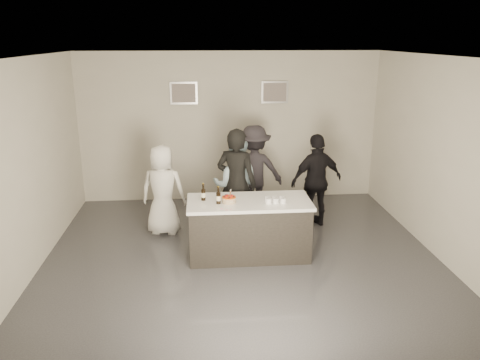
{
  "coord_description": "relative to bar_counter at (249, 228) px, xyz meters",
  "views": [
    {
      "loc": [
        -0.57,
        -6.34,
        3.26
      ],
      "look_at": [
        0.0,
        0.5,
        1.15
      ],
      "focal_mm": 35.0,
      "sensor_mm": 36.0,
      "label": 1
    }
  ],
  "objects": [
    {
      "name": "wall_left",
      "position": [
        -3.12,
        -0.25,
        1.05
      ],
      "size": [
        0.04,
        6.0,
        3.0
      ],
      "primitive_type": "cube",
      "color": "beige",
      "rests_on": "ground"
    },
    {
      "name": "cake",
      "position": [
        -0.31,
        -0.06,
        0.49
      ],
      "size": [
        0.21,
        0.21,
        0.08
      ],
      "primitive_type": "cylinder",
      "color": "#DF5B17",
      "rests_on": "bar_counter"
    },
    {
      "name": "person_guest_right",
      "position": [
        1.31,
        1.12,
        0.38
      ],
      "size": [
        1.05,
        0.67,
        1.67
      ],
      "primitive_type": "imported",
      "rotation": [
        0.0,
        0.0,
        3.43
      ],
      "color": "black",
      "rests_on": "ground"
    },
    {
      "name": "person_main_blue",
      "position": [
        -0.13,
        0.97,
        0.37
      ],
      "size": [
        0.9,
        0.77,
        1.64
      ],
      "primitive_type": "imported",
      "rotation": [
        0.0,
        0.0,
        2.94
      ],
      "color": "#99B6C9",
      "rests_on": "ground"
    },
    {
      "name": "ceiling",
      "position": [
        -0.12,
        -0.25,
        2.55
      ],
      "size": [
        6.0,
        6.0,
        0.0
      ],
      "primitive_type": "plane",
      "rotation": [
        3.14,
        0.0,
        0.0
      ],
      "color": "white"
    },
    {
      "name": "person_guest_left",
      "position": [
        -1.36,
        1.0,
        0.33
      ],
      "size": [
        0.84,
        0.63,
        1.55
      ],
      "primitive_type": "imported",
      "rotation": [
        0.0,
        0.0,
        2.95
      ],
      "color": "white",
      "rests_on": "ground"
    },
    {
      "name": "wall_right",
      "position": [
        2.88,
        -0.25,
        1.05
      ],
      "size": [
        0.04,
        6.0,
        3.0
      ],
      "primitive_type": "cube",
      "color": "beige",
      "rests_on": "ground"
    },
    {
      "name": "bar_counter",
      "position": [
        0.0,
        0.0,
        0.0
      ],
      "size": [
        1.86,
        0.86,
        0.9
      ],
      "primitive_type": "cube",
      "color": "white",
      "rests_on": "ground"
    },
    {
      "name": "candles",
      "position": [
        -0.35,
        -0.34,
        0.45
      ],
      "size": [
        0.24,
        0.08,
        0.01
      ],
      "primitive_type": "cube",
      "color": "pink",
      "rests_on": "bar_counter"
    },
    {
      "name": "picture_left",
      "position": [
        -1.02,
        2.72,
        1.75
      ],
      "size": [
        0.54,
        0.04,
        0.44
      ],
      "primitive_type": "cube",
      "color": "#B2B2B7",
      "rests_on": "wall_back"
    },
    {
      "name": "picture_right",
      "position": [
        0.78,
        2.72,
        1.75
      ],
      "size": [
        0.54,
        0.04,
        0.44
      ],
      "primitive_type": "cube",
      "color": "#B2B2B7",
      "rests_on": "wall_back"
    },
    {
      "name": "beer_bottle_b",
      "position": [
        -0.46,
        -0.1,
        0.58
      ],
      "size": [
        0.07,
        0.07,
        0.26
      ],
      "primitive_type": "cylinder",
      "color": "black",
      "rests_on": "bar_counter"
    },
    {
      "name": "wall_back",
      "position": [
        -0.12,
        2.75,
        1.05
      ],
      "size": [
        6.0,
        0.04,
        3.0
      ],
      "primitive_type": "cube",
      "color": "beige",
      "rests_on": "ground"
    },
    {
      "name": "person_guest_back",
      "position": [
        0.27,
        1.77,
        0.41
      ],
      "size": [
        1.16,
        0.74,
        1.71
      ],
      "primitive_type": "imported",
      "rotation": [
        0.0,
        0.0,
        3.23
      ],
      "color": "#26232A",
      "rests_on": "ground"
    },
    {
      "name": "tumbler_cluster",
      "position": [
        0.38,
        -0.1,
        0.49
      ],
      "size": [
        0.3,
        0.19,
        0.08
      ],
      "primitive_type": "cube",
      "color": "gold",
      "rests_on": "bar_counter"
    },
    {
      "name": "floor",
      "position": [
        -0.12,
        -0.25,
        -0.45
      ],
      "size": [
        6.0,
        6.0,
        0.0
      ],
      "primitive_type": "plane",
      "color": "#3D3D42",
      "rests_on": "ground"
    },
    {
      "name": "beer_bottle_a",
      "position": [
        -0.68,
        0.07,
        0.58
      ],
      "size": [
        0.07,
        0.07,
        0.26
      ],
      "primitive_type": "cylinder",
      "color": "black",
      "rests_on": "bar_counter"
    },
    {
      "name": "person_main_black",
      "position": [
        -0.13,
        0.74,
        0.48
      ],
      "size": [
        0.8,
        0.68,
        1.86
      ],
      "primitive_type": "imported",
      "rotation": [
        0.0,
        0.0,
        2.73
      ],
      "color": "black",
      "rests_on": "ground"
    },
    {
      "name": "wall_front",
      "position": [
        -0.12,
        -3.25,
        1.05
      ],
      "size": [
        6.0,
        0.04,
        3.0
      ],
      "primitive_type": "cube",
      "color": "beige",
      "rests_on": "ground"
    }
  ]
}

